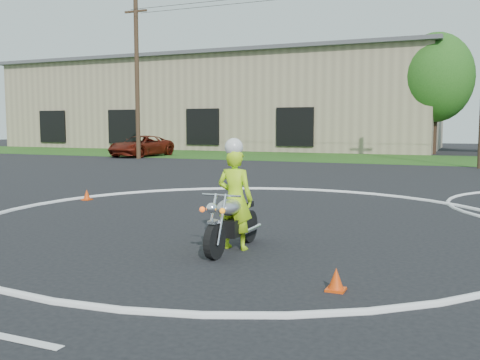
% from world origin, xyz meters
% --- Properties ---
extents(ground, '(120.00, 120.00, 0.00)m').
position_xyz_m(ground, '(0.00, 0.00, 0.00)').
color(ground, black).
rests_on(ground, ground).
extents(grass_strip, '(120.00, 10.00, 0.02)m').
position_xyz_m(grass_strip, '(0.00, 27.00, 0.01)').
color(grass_strip, '#1E4714').
rests_on(grass_strip, ground).
extents(course_markings, '(19.05, 19.05, 0.12)m').
position_xyz_m(course_markings, '(2.17, 4.35, 0.01)').
color(course_markings, silver).
rests_on(course_markings, ground).
extents(primary_motorcycle, '(0.69, 1.96, 1.03)m').
position_xyz_m(primary_motorcycle, '(0.85, 0.32, 0.50)').
color(primary_motorcycle, black).
rests_on(primary_motorcycle, ground).
extents(rider_primary_grp, '(0.64, 0.42, 1.91)m').
position_xyz_m(rider_primary_grp, '(0.85, 0.46, 0.92)').
color(rider_primary_grp, '#ADE618').
rests_on(rider_primary_grp, ground).
extents(pickup_grp, '(2.68, 5.26, 1.42)m').
position_xyz_m(pickup_grp, '(-16.16, 23.03, 0.71)').
color(pickup_grp, '#551409').
rests_on(pickup_grp, ground).
extents(traffic_cones, '(17.23, 13.36, 0.30)m').
position_xyz_m(traffic_cones, '(4.69, 3.18, 0.14)').
color(traffic_cones, '#DB400B').
rests_on(traffic_cones, ground).
extents(warehouse, '(41.00, 17.00, 8.30)m').
position_xyz_m(warehouse, '(-18.00, 39.99, 4.16)').
color(warehouse, tan).
rests_on(warehouse, ground).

